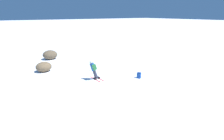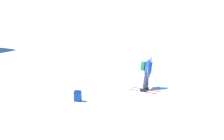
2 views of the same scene
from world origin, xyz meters
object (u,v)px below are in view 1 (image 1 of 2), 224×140
(skier, at_px, (94,69))
(exposed_boulder_1, at_px, (44,67))
(exposed_boulder_0, at_px, (50,55))
(spare_backpack, at_px, (139,75))

(skier, bearing_deg, exposed_boulder_1, -60.06)
(exposed_boulder_0, bearing_deg, spare_backpack, 112.30)
(spare_backpack, relative_size, exposed_boulder_1, 0.36)
(exposed_boulder_0, xyz_separation_m, exposed_boulder_1, (1.77, 4.34, -0.08))
(spare_backpack, height_order, exposed_boulder_0, exposed_boulder_0)
(skier, xyz_separation_m, exposed_boulder_1, (2.82, -4.43, -0.44))
(skier, distance_m, spare_backpack, 3.77)
(exposed_boulder_1, bearing_deg, skier, 122.47)
(spare_backpack, bearing_deg, skier, -137.67)
(spare_backpack, relative_size, exposed_boulder_0, 0.30)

